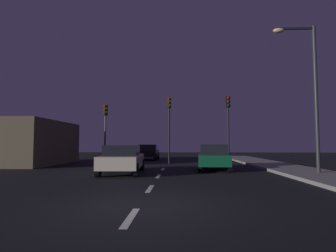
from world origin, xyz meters
TOP-DOWN VIEW (x-y plane):
  - ground_plane at (0.00, 7.00)m, footprint 80.00×80.00m
  - sidewalk_curb_right at (7.50, 7.00)m, footprint 3.00×40.00m
  - lane_stripe_nearest at (0.00, -1.20)m, footprint 0.16×1.60m
  - lane_stripe_second at (0.00, 2.60)m, footprint 0.16×1.60m
  - lane_stripe_third at (0.00, 6.40)m, footprint 0.16×1.60m
  - lane_stripe_fourth at (0.00, 10.20)m, footprint 0.16×1.60m
  - traffic_signal_left at (-4.91, 15.04)m, footprint 0.32×0.38m
  - traffic_signal_center at (0.20, 15.04)m, footprint 0.32×0.38m
  - traffic_signal_right at (4.85, 15.04)m, footprint 0.32×0.38m
  - car_stopped_ahead at (3.05, 9.86)m, footprint 2.13×4.33m
  - car_adjacent_lane at (-1.97, 7.62)m, footprint 2.19×4.66m
  - car_oncoming_far at (-2.08, 20.66)m, footprint 1.99×3.98m
  - street_lamp_right at (7.48, 7.00)m, footprint 2.12×0.36m
  - storefront_left at (-10.67, 13.87)m, footprint 5.34×7.89m

SIDE VIEW (x-z plane):
  - ground_plane at x=0.00m, z-range 0.00..0.00m
  - lane_stripe_nearest at x=0.00m, z-range 0.00..0.01m
  - lane_stripe_second at x=0.00m, z-range 0.00..0.01m
  - lane_stripe_third at x=0.00m, z-range 0.00..0.01m
  - lane_stripe_fourth at x=0.00m, z-range 0.00..0.01m
  - sidewalk_curb_right at x=7.50m, z-range 0.00..0.15m
  - car_adjacent_lane at x=-1.97m, z-range 0.02..1.49m
  - car_oncoming_far at x=-2.08m, z-range 0.01..1.52m
  - car_stopped_ahead at x=3.05m, z-range 0.01..1.53m
  - storefront_left at x=-10.67m, z-range 0.00..3.28m
  - traffic_signal_left at x=-4.91m, z-range 0.96..5.67m
  - traffic_signal_center at x=0.20m, z-range 1.04..6.30m
  - traffic_signal_right at x=4.85m, z-range 1.04..6.37m
  - street_lamp_right at x=7.48m, z-range 0.76..8.23m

